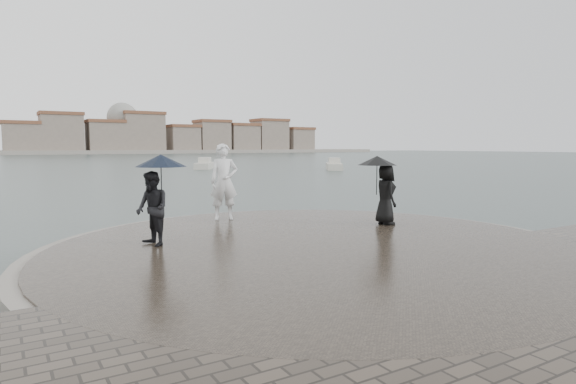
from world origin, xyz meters
TOP-DOWN VIEW (x-y plane):
  - ground at (0.00, 0.00)m, footprint 400.00×400.00m
  - kerb_ring at (0.00, 3.50)m, footprint 12.50×12.50m
  - quay_tip at (0.00, 3.50)m, footprint 11.90×11.90m
  - statue at (-0.31, 8.05)m, footprint 0.95×0.74m
  - visitor_left at (-3.16, 5.33)m, footprint 1.21×1.14m
  - visitor_right at (3.19, 4.86)m, footprint 1.20×1.14m
  - boats at (19.67, 41.77)m, footprint 15.67×14.74m

SIDE VIEW (x-z plane):
  - ground at x=0.00m, z-range 0.00..0.00m
  - kerb_ring at x=0.00m, z-range 0.00..0.32m
  - quay_tip at x=0.00m, z-range 0.00..0.36m
  - boats at x=19.67m, z-range -0.37..1.13m
  - visitor_right at x=3.19m, z-range 0.52..2.47m
  - statue at x=-0.31m, z-range 0.36..2.66m
  - visitor_left at x=-3.16m, z-range 0.50..2.54m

